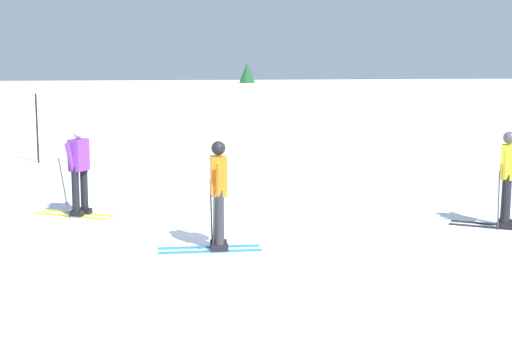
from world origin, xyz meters
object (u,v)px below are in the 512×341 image
object	(u,v)px
skier_purple	(79,168)
skier_yellow	(507,176)
trail_marker_pole	(37,128)
skier_orange	(220,189)
conifer_far_left	(247,89)

from	to	relation	value
skier_purple	skier_yellow	size ratio (longest dim) A/B	1.00
skier_purple	trail_marker_pole	bearing A→B (deg)	102.55
skier_orange	trail_marker_pole	distance (m)	11.40
skier_yellow	conifer_far_left	bearing A→B (deg)	94.52
skier_orange	trail_marker_pole	bearing A→B (deg)	110.85
skier_yellow	conifer_far_left	size ratio (longest dim) A/B	0.60
skier_yellow	trail_marker_pole	bearing A→B (deg)	132.77
skier_orange	trail_marker_pole	world-z (taller)	trail_marker_pole
skier_purple	skier_yellow	bearing A→B (deg)	-16.80
skier_purple	conifer_far_left	size ratio (longest dim) A/B	0.60
skier_orange	skier_yellow	distance (m)	5.20
skier_purple	skier_orange	size ratio (longest dim) A/B	1.00
skier_orange	conifer_far_left	world-z (taller)	conifer_far_left
conifer_far_left	trail_marker_pole	bearing A→B (deg)	-127.89
skier_yellow	trail_marker_pole	size ratio (longest dim) A/B	0.85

